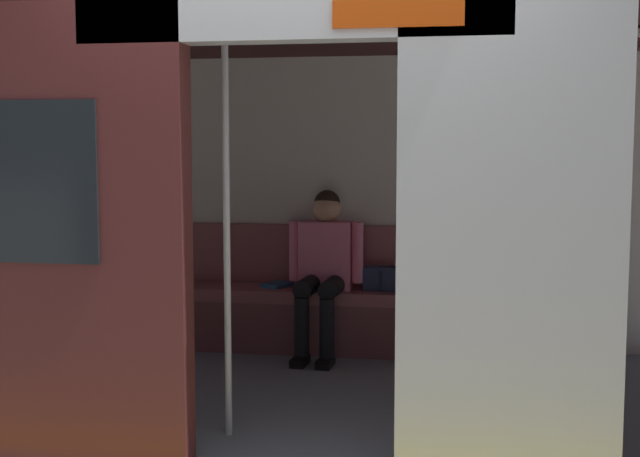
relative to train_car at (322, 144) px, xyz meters
name	(u,v)px	position (x,y,z in m)	size (l,w,h in m)	color
train_car	(322,144)	(0.00, 0.00, 0.00)	(6.40, 2.82, 2.30)	silver
bench_seat	(355,305)	(-0.06, -1.07, -1.17)	(3.29, 0.44, 0.47)	#935156
person_seated	(324,261)	(0.16, -1.02, -0.84)	(0.55, 0.69, 1.20)	pink
handbag	(381,278)	(-0.25, -1.12, -0.97)	(0.26, 0.15, 0.17)	#262D4C
book	(277,285)	(0.53, -1.13, -1.05)	(0.15, 0.22, 0.03)	#26598C
grab_pole_door	(227,231)	(0.36, 0.79, -0.45)	(0.04, 0.04, 2.16)	silver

